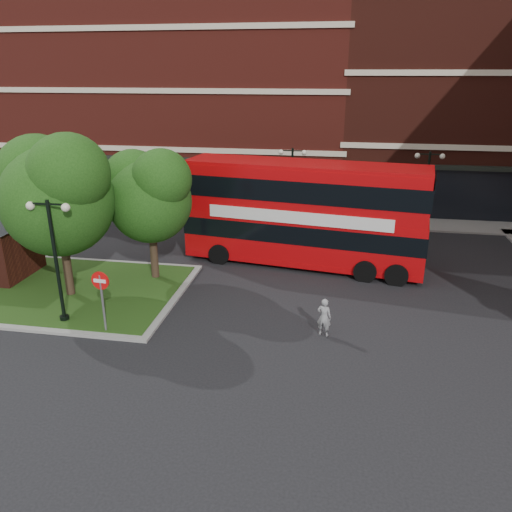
% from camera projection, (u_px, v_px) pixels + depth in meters
% --- Properties ---
extents(ground, '(120.00, 120.00, 0.00)m').
position_uv_depth(ground, '(197.00, 337.00, 18.78)').
color(ground, black).
rests_on(ground, ground).
extents(pavement_far, '(44.00, 3.00, 0.12)m').
position_uv_depth(pavement_far, '(265.00, 217.00, 33.99)').
color(pavement_far, slate).
rests_on(pavement_far, ground).
extents(terrace_far_left, '(26.00, 12.00, 14.00)m').
position_uv_depth(terrace_far_left, '(181.00, 103.00, 39.76)').
color(terrace_far_left, maroon).
rests_on(terrace_far_left, ground).
extents(terrace_far_right, '(18.00, 12.00, 16.00)m').
position_uv_depth(terrace_far_right, '(473.00, 91.00, 35.92)').
color(terrace_far_right, '#471911').
rests_on(terrace_far_right, ground).
extents(traffic_island, '(12.60, 7.60, 0.15)m').
position_uv_depth(traffic_island, '(47.00, 288.00, 22.79)').
color(traffic_island, gray).
rests_on(traffic_island, ground).
extents(tree_island_west, '(5.40, 4.71, 7.21)m').
position_uv_depth(tree_island_west, '(55.00, 190.00, 20.53)').
color(tree_island_west, '#2D2116').
rests_on(tree_island_west, ground).
extents(tree_island_east, '(4.46, 3.90, 6.29)m').
position_uv_depth(tree_island_east, '(148.00, 192.00, 22.54)').
color(tree_island_east, '#2D2116').
rests_on(tree_island_east, ground).
extents(lamp_island, '(1.72, 0.36, 5.00)m').
position_uv_depth(lamp_island, '(55.00, 256.00, 18.85)').
color(lamp_island, black).
rests_on(lamp_island, ground).
extents(lamp_far_left, '(1.72, 0.36, 5.00)m').
position_uv_depth(lamp_far_left, '(292.00, 184.00, 30.86)').
color(lamp_far_left, black).
rests_on(lamp_far_left, ground).
extents(lamp_far_right, '(1.72, 0.36, 5.00)m').
position_uv_depth(lamp_far_right, '(426.00, 189.00, 29.59)').
color(lamp_far_right, black).
rests_on(lamp_far_right, ground).
extents(bus, '(12.26, 4.46, 4.58)m').
position_uv_depth(bus, '(304.00, 207.00, 24.87)').
color(bus, '#B5070A').
rests_on(bus, ground).
extents(woman, '(0.63, 0.49, 1.50)m').
position_uv_depth(woman, '(324.00, 317.00, 18.65)').
color(woman, gray).
rests_on(woman, ground).
extents(car_silver, '(4.03, 1.70, 1.36)m').
position_uv_depth(car_silver, '(272.00, 210.00, 33.20)').
color(car_silver, silver).
rests_on(car_silver, ground).
extents(car_white, '(3.91, 1.41, 1.28)m').
position_uv_depth(car_white, '(307.00, 216.00, 31.97)').
color(car_white, silver).
rests_on(car_white, ground).
extents(no_entry_sign, '(0.70, 0.12, 2.53)m').
position_uv_depth(no_entry_sign, '(101.00, 290.00, 18.40)').
color(no_entry_sign, slate).
rests_on(no_entry_sign, ground).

